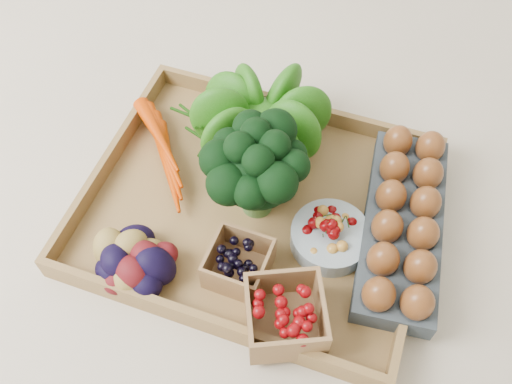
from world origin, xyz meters
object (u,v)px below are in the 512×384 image
(tray, at_px, (256,209))
(broccoli, at_px, (257,183))
(cherry_bowl, at_px, (330,237))
(egg_carton, at_px, (402,226))

(tray, bearing_deg, broccoli, 76.70)
(tray, height_order, cherry_bowl, cherry_bowl)
(tray, bearing_deg, egg_carton, 7.71)
(tray, xyz_separation_m, broccoli, (0.00, 0.00, 0.07))
(cherry_bowl, bearing_deg, tray, 169.55)
(cherry_bowl, xyz_separation_m, egg_carton, (0.10, 0.06, 0.00))
(tray, relative_size, egg_carton, 1.60)
(broccoli, relative_size, cherry_bowl, 1.34)
(broccoli, relative_size, egg_carton, 0.49)
(cherry_bowl, relative_size, egg_carton, 0.37)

